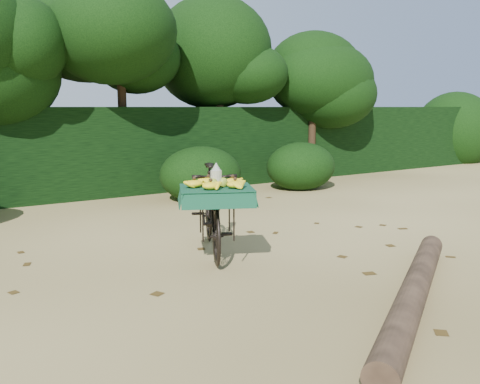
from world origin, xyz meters
TOP-DOWN VIEW (x-y plane):
  - ground at (0.00, 0.00)m, footprint 80.00×80.00m
  - vendor_bicycle at (-0.13, 0.96)m, footprint 1.36×1.95m
  - fallen_log at (0.64, -1.47)m, footprint 3.05×2.04m
  - hedge_backdrop at (0.00, 6.30)m, footprint 26.00×1.80m
  - tree_row at (-0.65, 5.50)m, footprint 14.50×2.00m
  - bush_clumps at (0.50, 4.30)m, footprint 8.80×1.70m
  - leaf_litter at (0.00, 0.65)m, footprint 7.00×7.30m

SIDE VIEW (x-z plane):
  - ground at x=0.00m, z-range 0.00..0.00m
  - leaf_litter at x=0.00m, z-range 0.00..0.01m
  - fallen_log at x=0.64m, z-range 0.00..0.25m
  - bush_clumps at x=0.50m, z-range 0.00..0.90m
  - vendor_bicycle at x=-0.13m, z-range 0.01..1.12m
  - hedge_backdrop at x=0.00m, z-range 0.00..1.80m
  - tree_row at x=-0.65m, z-range 0.00..4.00m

